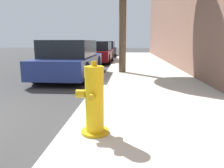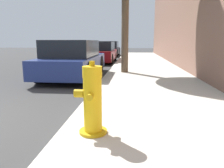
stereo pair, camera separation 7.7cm
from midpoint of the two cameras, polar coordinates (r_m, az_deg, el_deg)
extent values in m
cube|color=beige|center=(3.17, 15.04, -12.07)|extent=(3.03, 40.00, 0.15)
cylinder|color=#C39C11|center=(2.87, -5.23, -12.25)|extent=(0.36, 0.36, 0.04)
cylinder|color=yellow|center=(2.75, -5.36, -5.35)|extent=(0.23, 0.23, 0.68)
cylinder|color=yellow|center=(2.66, -5.52, 3.16)|extent=(0.24, 0.24, 0.14)
cylinder|color=#C39C11|center=(2.65, -5.56, 5.31)|extent=(0.07, 0.07, 0.06)
cylinder|color=#C39C11|center=(2.56, -6.03, -3.44)|extent=(0.08, 0.10, 0.08)
cylinder|color=#C39C11|center=(2.87, -4.87, -1.81)|extent=(0.08, 0.10, 0.08)
cylinder|color=#C39C11|center=(2.75, -8.96, -2.49)|extent=(0.12, 0.10, 0.10)
cube|color=navy|center=(8.18, -10.78, 5.16)|extent=(1.68, 4.37, 0.58)
cube|color=black|center=(7.98, -11.26, 9.12)|extent=(1.55, 2.40, 0.57)
cylinder|color=black|center=(9.70, -13.04, 5.18)|extent=(0.20, 0.69, 0.69)
cylinder|color=black|center=(9.37, -4.09, 5.23)|extent=(0.20, 0.69, 0.69)
cylinder|color=black|center=(7.18, -19.43, 2.83)|extent=(0.20, 0.69, 0.69)
cylinder|color=black|center=(6.72, -7.44, 2.84)|extent=(0.20, 0.69, 0.69)
cube|color=maroon|center=(13.82, -3.90, 7.59)|extent=(1.69, 4.19, 0.58)
cube|color=black|center=(13.63, -4.03, 9.87)|extent=(1.55, 2.31, 0.53)
cylinder|color=black|center=(15.23, -6.07, 7.30)|extent=(0.20, 0.60, 0.60)
cylinder|color=black|center=(15.03, -0.27, 7.31)|extent=(0.20, 0.60, 0.60)
cylinder|color=black|center=(12.69, -8.17, 6.49)|extent=(0.20, 0.60, 0.60)
cylinder|color=black|center=(12.45, -1.24, 6.52)|extent=(0.20, 0.60, 0.60)
cube|color=black|center=(19.62, -1.99, 8.71)|extent=(1.80, 3.99, 0.56)
cube|color=black|center=(19.45, -2.05, 10.32)|extent=(1.66, 2.20, 0.55)
cylinder|color=black|center=(20.96, -3.87, 8.50)|extent=(0.20, 0.70, 0.70)
cylinder|color=black|center=(20.79, 0.67, 8.51)|extent=(0.20, 0.70, 0.70)
cylinder|color=black|center=(18.52, -4.96, 8.14)|extent=(0.20, 0.70, 0.70)
cylinder|color=black|center=(18.32, 0.17, 8.15)|extent=(0.20, 0.70, 0.70)
cylinder|color=brown|center=(8.28, 2.51, 14.03)|extent=(0.26, 0.26, 3.15)
camera|label=1|loc=(0.04, -90.56, -0.11)|focal=35.00mm
camera|label=2|loc=(0.04, 89.44, 0.11)|focal=35.00mm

